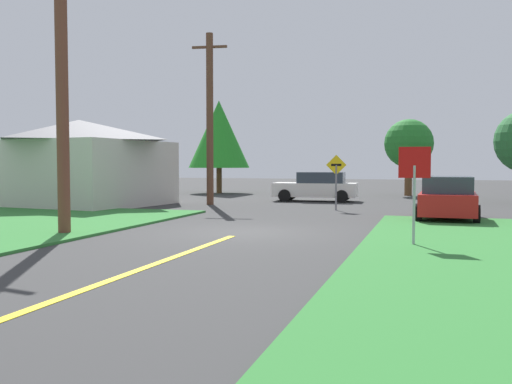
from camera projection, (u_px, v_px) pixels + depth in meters
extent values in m
plane|color=#363636|center=(243.00, 232.00, 16.83)|extent=(120.00, 120.00, 0.00)
cube|color=yellow|center=(88.00, 288.00, 9.21)|extent=(0.20, 14.00, 0.01)
cylinder|color=#9EA0A8|center=(414.00, 207.00, 13.73)|extent=(0.07, 0.07, 2.03)
cube|color=red|center=(415.00, 162.00, 13.67)|extent=(0.77, 0.05, 0.77)
cube|color=white|center=(315.00, 190.00, 30.76)|extent=(4.66, 2.00, 0.76)
cube|color=#2D3842|center=(321.00, 178.00, 30.64)|extent=(2.59, 1.69, 0.60)
cylinder|color=black|center=(285.00, 196.00, 30.32)|extent=(0.69, 0.25, 0.68)
cylinder|color=black|center=(291.00, 194.00, 32.00)|extent=(0.69, 0.25, 0.68)
cylinder|color=black|center=(342.00, 196.00, 29.54)|extent=(0.69, 0.25, 0.68)
cylinder|color=black|center=(345.00, 195.00, 31.22)|extent=(0.69, 0.25, 0.68)
cube|color=red|center=(448.00, 203.00, 20.51)|extent=(2.07, 4.23, 0.76)
cube|color=#2D3842|center=(448.00, 185.00, 20.14)|extent=(1.78, 2.34, 0.60)
cylinder|color=black|center=(423.00, 207.00, 22.17)|extent=(0.24, 0.69, 0.68)
cylinder|color=black|center=(473.00, 208.00, 21.54)|extent=(0.24, 0.69, 0.68)
cylinder|color=black|center=(419.00, 213.00, 19.50)|extent=(0.24, 0.69, 0.68)
cylinder|color=black|center=(477.00, 215.00, 18.87)|extent=(0.24, 0.69, 0.68)
cylinder|color=brown|center=(62.00, 94.00, 15.96)|extent=(0.36, 0.36, 8.17)
cylinder|color=brown|center=(210.00, 120.00, 28.00)|extent=(0.35, 0.35, 8.64)
cube|color=brown|center=(210.00, 47.00, 27.82)|extent=(1.80, 0.37, 0.12)
cylinder|color=slate|center=(336.00, 188.00, 24.74)|extent=(0.08, 0.08, 2.03)
cube|color=yellow|center=(336.00, 165.00, 24.68)|extent=(0.90, 0.15, 0.91)
cube|color=black|center=(336.00, 165.00, 24.68)|extent=(0.45, 0.10, 0.10)
cylinder|color=brown|center=(408.00, 179.00, 36.16)|extent=(0.48, 0.48, 2.15)
sphere|color=#227127|center=(409.00, 143.00, 36.05)|extent=(3.15, 3.15, 3.15)
cylinder|color=brown|center=(219.00, 180.00, 39.21)|extent=(0.38, 0.38, 1.80)
cone|color=#228724|center=(219.00, 134.00, 39.05)|extent=(4.31, 4.31, 4.74)
cube|color=beige|center=(80.00, 173.00, 27.85)|extent=(8.21, 7.58, 3.20)
pyramid|color=#3F3F44|center=(79.00, 131.00, 27.74)|extent=(8.21, 7.58, 1.08)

